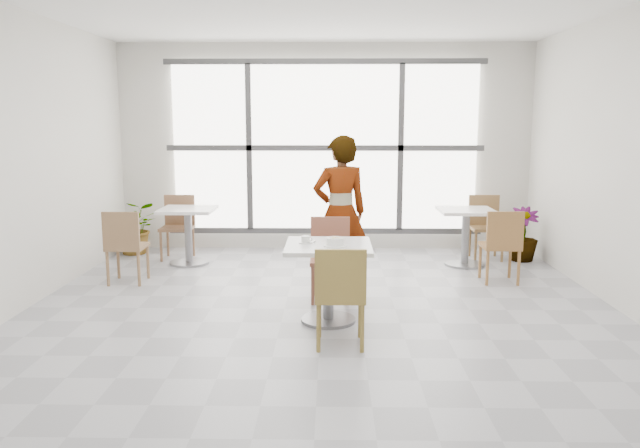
{
  "coord_description": "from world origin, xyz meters",
  "views": [
    {
      "loc": [
        0.1,
        -5.65,
        1.89
      ],
      "look_at": [
        0.0,
        -0.3,
        1.0
      ],
      "focal_mm": 34.89,
      "sensor_mm": 36.0,
      "label": 1
    }
  ],
  "objects_px": {
    "chair_near": "(340,290)",
    "plant_left": "(136,227)",
    "coffee_cup": "(306,240)",
    "bg_chair_right_far": "(485,222)",
    "chair_far": "(330,253)",
    "bg_table_right": "(466,229)",
    "bg_chair_left_far": "(178,222)",
    "bg_chair_right_near": "(502,242)",
    "oatmeal_bowl": "(335,242)",
    "bg_chair_left_near": "(125,242)",
    "main_table": "(328,268)",
    "plant_right": "(522,234)",
    "person": "(340,212)",
    "bg_table_left": "(188,228)"
  },
  "relations": [
    {
      "from": "main_table",
      "to": "bg_table_left",
      "type": "relative_size",
      "value": 1.07
    },
    {
      "from": "bg_table_left",
      "to": "plant_right",
      "type": "bearing_deg",
      "value": 3.45
    },
    {
      "from": "chair_near",
      "to": "bg_chair_left_near",
      "type": "xyz_separation_m",
      "value": [
        -2.47,
        2.03,
        0.0
      ]
    },
    {
      "from": "bg_table_left",
      "to": "plant_left",
      "type": "bearing_deg",
      "value": 145.38
    },
    {
      "from": "plant_right",
      "to": "person",
      "type": "bearing_deg",
      "value": -150.7
    },
    {
      "from": "bg_chair_right_near",
      "to": "bg_table_left",
      "type": "bearing_deg",
      "value": -13.69
    },
    {
      "from": "person",
      "to": "bg_table_right",
      "type": "height_order",
      "value": "person"
    },
    {
      "from": "coffee_cup",
      "to": "bg_chair_left_near",
      "type": "height_order",
      "value": "bg_chair_left_near"
    },
    {
      "from": "oatmeal_bowl",
      "to": "bg_table_right",
      "type": "relative_size",
      "value": 0.28
    },
    {
      "from": "bg_table_left",
      "to": "plant_right",
      "type": "relative_size",
      "value": 1.02
    },
    {
      "from": "oatmeal_bowl",
      "to": "plant_left",
      "type": "xyz_separation_m",
      "value": [
        -2.83,
        3.1,
        -0.41
      ]
    },
    {
      "from": "bg_chair_left_far",
      "to": "bg_chair_right_near",
      "type": "xyz_separation_m",
      "value": [
        4.11,
        -1.32,
        0.0
      ]
    },
    {
      "from": "plant_right",
      "to": "bg_chair_right_near",
      "type": "bearing_deg",
      "value": -116.67
    },
    {
      "from": "chair_far",
      "to": "bg_chair_left_near",
      "type": "xyz_separation_m",
      "value": [
        -2.39,
        0.53,
        0.0
      ]
    },
    {
      "from": "coffee_cup",
      "to": "bg_chair_right_near",
      "type": "xyz_separation_m",
      "value": [
        2.23,
        1.38,
        -0.28
      ]
    },
    {
      "from": "main_table",
      "to": "bg_chair_right_far",
      "type": "distance_m",
      "value": 3.56
    },
    {
      "from": "bg_chair_right_far",
      "to": "plant_left",
      "type": "height_order",
      "value": "bg_chair_right_far"
    },
    {
      "from": "person",
      "to": "bg_table_right",
      "type": "bearing_deg",
      "value": -163.17
    },
    {
      "from": "bg_table_right",
      "to": "person",
      "type": "bearing_deg",
      "value": -146.34
    },
    {
      "from": "bg_chair_left_near",
      "to": "plant_right",
      "type": "xyz_separation_m",
      "value": [
        5.0,
        1.33,
        -0.13
      ]
    },
    {
      "from": "bg_table_left",
      "to": "bg_chair_right_near",
      "type": "bearing_deg",
      "value": -13.69
    },
    {
      "from": "coffee_cup",
      "to": "bg_chair_left_far",
      "type": "distance_m",
      "value": 3.31
    },
    {
      "from": "chair_far",
      "to": "bg_chair_right_near",
      "type": "xyz_separation_m",
      "value": [
        2.0,
        0.64,
        0.0
      ]
    },
    {
      "from": "main_table",
      "to": "chair_near",
      "type": "distance_m",
      "value": 0.71
    },
    {
      "from": "bg_table_right",
      "to": "plant_left",
      "type": "xyz_separation_m",
      "value": [
        -4.56,
        0.65,
        -0.1
      ]
    },
    {
      "from": "bg_table_left",
      "to": "coffee_cup",
      "type": "bearing_deg",
      "value": -54.53
    },
    {
      "from": "bg_table_left",
      "to": "plant_right",
      "type": "distance_m",
      "value": 4.51
    },
    {
      "from": "bg_chair_right_far",
      "to": "bg_table_right",
      "type": "bearing_deg",
      "value": -128.21
    },
    {
      "from": "person",
      "to": "bg_chair_left_far",
      "type": "height_order",
      "value": "person"
    },
    {
      "from": "main_table",
      "to": "bg_chair_right_near",
      "type": "distance_m",
      "value": 2.47
    },
    {
      "from": "bg_table_left",
      "to": "plant_left",
      "type": "relative_size",
      "value": 0.98
    },
    {
      "from": "chair_far",
      "to": "bg_table_right",
      "type": "distance_m",
      "value": 2.37
    },
    {
      "from": "coffee_cup",
      "to": "bg_chair_right_far",
      "type": "bearing_deg",
      "value": 49.45
    },
    {
      "from": "chair_near",
      "to": "plant_left",
      "type": "relative_size",
      "value": 1.13
    },
    {
      "from": "bg_chair_left_far",
      "to": "plant_left",
      "type": "height_order",
      "value": "bg_chair_left_far"
    },
    {
      "from": "chair_far",
      "to": "plant_left",
      "type": "bearing_deg",
      "value": 141.59
    },
    {
      "from": "bg_chair_left_near",
      "to": "bg_chair_left_far",
      "type": "relative_size",
      "value": 1.0
    },
    {
      "from": "person",
      "to": "plant_right",
      "type": "distance_m",
      "value": 2.91
    },
    {
      "from": "plant_left",
      "to": "bg_chair_right_near",
      "type": "bearing_deg",
      "value": -18.13
    },
    {
      "from": "coffee_cup",
      "to": "bg_chair_right_far",
      "type": "height_order",
      "value": "bg_chair_right_far"
    },
    {
      "from": "plant_left",
      "to": "coffee_cup",
      "type": "bearing_deg",
      "value": -49.06
    },
    {
      "from": "bg_table_right",
      "to": "chair_far",
      "type": "bearing_deg",
      "value": -138.61
    },
    {
      "from": "bg_table_left",
      "to": "bg_chair_right_near",
      "type": "xyz_separation_m",
      "value": [
        3.89,
        -0.95,
        0.01
      ]
    },
    {
      "from": "plant_right",
      "to": "bg_chair_right_far",
      "type": "bearing_deg",
      "value": 159.88
    },
    {
      "from": "oatmeal_bowl",
      "to": "bg_chair_right_near",
      "type": "height_order",
      "value": "bg_chair_right_near"
    },
    {
      "from": "chair_near",
      "to": "coffee_cup",
      "type": "xyz_separation_m",
      "value": [
        -0.32,
        0.76,
        0.28
      ]
    },
    {
      "from": "bg_chair_right_far",
      "to": "chair_near",
      "type": "bearing_deg",
      "value": -120.23
    },
    {
      "from": "person",
      "to": "bg_table_right",
      "type": "xyz_separation_m",
      "value": [
        1.66,
        1.11,
        -0.38
      ]
    },
    {
      "from": "chair_near",
      "to": "bg_table_left",
      "type": "height_order",
      "value": "chair_near"
    },
    {
      "from": "main_table",
      "to": "chair_near",
      "type": "bearing_deg",
      "value": -81.71
    }
  ]
}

